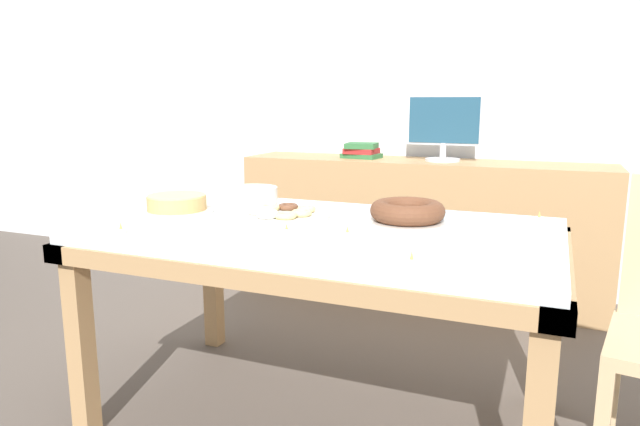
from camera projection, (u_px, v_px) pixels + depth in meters
name	position (u px, v px, depth m)	size (l,w,h in m)	color
ground_plane	(324.00, 417.00, 2.13)	(12.00, 12.00, 0.00)	#564C44
wall_back	(434.00, 79.00, 3.54)	(8.00, 0.10, 2.60)	silver
dining_table	(324.00, 250.00, 2.01)	(1.60, 0.95, 0.73)	silver
sideboard	(419.00, 228.00, 3.44)	(2.14, 0.44, 0.82)	tan
computer_monitor	(444.00, 128.00, 3.27)	(0.42, 0.20, 0.38)	silver
book_stack	(361.00, 151.00, 3.49)	(0.24, 0.20, 0.09)	#2D6638
cake_chocolate_round	(178.00, 204.00, 2.22)	(0.28, 0.28, 0.07)	silver
cake_golden_bundt	(407.00, 213.00, 2.01)	(0.29, 0.29, 0.08)	silver
pastry_platter	(281.00, 214.00, 2.13)	(0.37, 0.37, 0.04)	silver
plate_stack	(253.00, 195.00, 2.42)	(0.21, 0.21, 0.07)	silver
tealight_near_front	(287.00, 231.00, 1.86)	(0.04, 0.04, 0.04)	silver
tealight_right_edge	(412.00, 261.00, 1.51)	(0.04, 0.04, 0.04)	silver
tealight_centre	(539.00, 219.00, 2.06)	(0.04, 0.04, 0.04)	silver
tealight_left_edge	(347.00, 234.00, 1.82)	(0.04, 0.04, 0.04)	silver
tealight_near_cakes	(121.00, 230.00, 1.87)	(0.04, 0.04, 0.04)	silver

